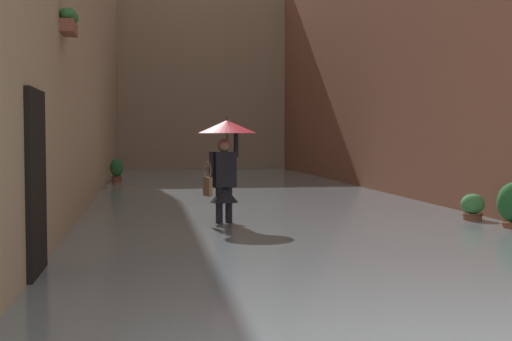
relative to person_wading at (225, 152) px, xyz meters
name	(u,v)px	position (x,y,z in m)	size (l,w,h in m)	color
ground_plane	(245,202)	(-1.15, -5.81, -1.42)	(67.86, 67.86, 0.00)	gray
flood_water	(245,198)	(-1.15, -5.81, -1.32)	(8.21, 33.14, 0.19)	slate
building_facade_far	(201,75)	(-1.15, -20.28, 3.03)	(11.01, 1.80, 8.90)	gray
person_wading	(225,152)	(0.00, 0.00, 0.00)	(1.01, 1.01, 2.03)	#4C4233
potted_plant_far_right	(117,173)	(2.26, -10.40, -0.89)	(0.40, 0.40, 0.97)	brown
potted_plant_near_left	(473,210)	(-4.41, 0.24, -1.06)	(0.42, 0.42, 0.66)	brown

